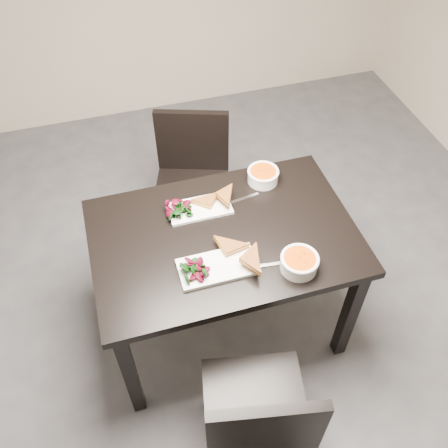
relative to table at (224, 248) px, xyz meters
name	(u,v)px	position (x,y,z in m)	size (l,w,h in m)	color
ground	(164,397)	(-0.42, -0.34, -0.65)	(5.00, 5.00, 0.00)	#47474C
room_shell	(91,72)	(-0.42, -0.34, 1.18)	(5.02, 5.02, 2.81)	beige
table	(224,248)	(0.00, 0.00, 0.00)	(1.20, 0.80, 0.75)	black
chair_near	(259,418)	(-0.08, -0.74, -0.17)	(0.49, 0.49, 0.85)	black
chair_far	(192,175)	(0.02, 0.71, -0.17)	(0.53, 0.53, 0.85)	black
plate_near	(218,267)	(-0.08, -0.17, 0.11)	(0.34, 0.17, 0.02)	white
sandwich_near	(231,255)	(-0.01, -0.16, 0.14)	(0.17, 0.13, 0.05)	#A76123
salad_near	(195,268)	(-0.18, -0.17, 0.14)	(0.10, 0.09, 0.05)	black
soup_bowl_near	(299,262)	(0.25, -0.27, 0.14)	(0.16, 0.16, 0.07)	white
cutlery_near	(265,265)	(0.12, -0.22, 0.10)	(0.18, 0.02, 0.00)	silver
plate_far	(200,208)	(-0.07, 0.18, 0.11)	(0.30, 0.15, 0.01)	white
sandwich_far	(214,203)	(0.00, 0.17, 0.14)	(0.15, 0.11, 0.05)	#A76123
salad_far	(179,209)	(-0.17, 0.18, 0.13)	(0.09, 0.08, 0.04)	black
soup_bowl_far	(263,175)	(0.29, 0.29, 0.14)	(0.16, 0.16, 0.07)	white
cutlery_far	(242,199)	(0.15, 0.19, 0.10)	(0.18, 0.02, 0.00)	silver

